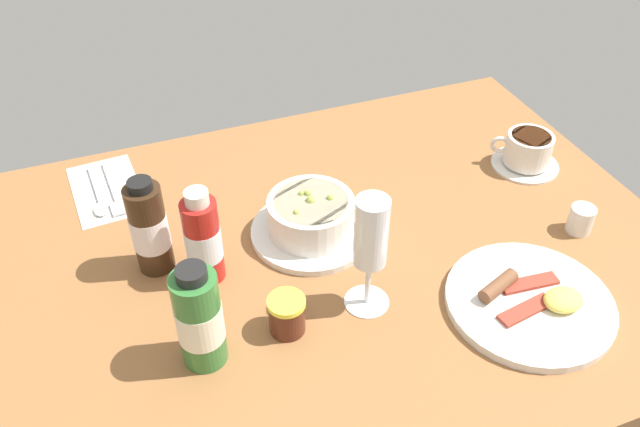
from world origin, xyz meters
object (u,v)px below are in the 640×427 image
(sauce_bottle_red, at_px, (203,239))
(breakfast_plate, at_px, (530,302))
(wine_glass, at_px, (371,239))
(sauce_bottle_brown, at_px, (149,228))
(sauce_bottle_green, at_px, (199,319))
(creamer_jug, at_px, (581,219))
(jam_jar, at_px, (287,315))
(cutlery_setting, at_px, (106,190))
(porridge_bowl, at_px, (311,218))
(coffee_cup, at_px, (527,151))

(sauce_bottle_red, xyz_separation_m, breakfast_plate, (-0.43, 0.23, -0.06))
(wine_glass, bearing_deg, sauce_bottle_brown, -34.20)
(sauce_bottle_green, xyz_separation_m, breakfast_plate, (-0.47, 0.08, -0.07))
(creamer_jug, height_order, breakfast_plate, creamer_jug)
(sauce_bottle_brown, bearing_deg, wine_glass, 145.80)
(jam_jar, xyz_separation_m, breakfast_plate, (-0.35, 0.09, -0.02))
(wine_glass, xyz_separation_m, sauce_bottle_red, (0.21, -0.14, -0.05))
(cutlery_setting, bearing_deg, wine_glass, 128.88)
(porridge_bowl, distance_m, sauce_bottle_green, 0.29)
(sauce_bottle_red, bearing_deg, jam_jar, 118.98)
(coffee_cup, bearing_deg, porridge_bowl, 5.28)
(cutlery_setting, height_order, breakfast_plate, breakfast_plate)
(jam_jar, relative_size, breakfast_plate, 0.24)
(porridge_bowl, bearing_deg, sauce_bottle_green, 39.96)
(cutlery_setting, height_order, jam_jar, jam_jar)
(wine_glass, distance_m, sauce_bottle_red, 0.26)
(porridge_bowl, distance_m, wine_glass, 0.20)
(breakfast_plate, bearing_deg, sauce_bottle_brown, -29.31)
(sauce_bottle_green, bearing_deg, creamer_jug, -176.80)
(sauce_bottle_green, bearing_deg, cutlery_setting, -78.62)
(cutlery_setting, relative_size, creamer_jug, 3.76)
(sauce_bottle_green, distance_m, sauce_bottle_brown, 0.20)
(coffee_cup, bearing_deg, sauce_bottle_brown, 2.01)
(wine_glass, bearing_deg, breakfast_plate, 157.52)
(coffee_cup, relative_size, jam_jar, 2.12)
(cutlery_setting, xyz_separation_m, wine_glass, (-0.33, 0.41, 0.12))
(sauce_bottle_red, relative_size, breakfast_plate, 0.66)
(creamer_jug, distance_m, jam_jar, 0.52)
(jam_jar, bearing_deg, breakfast_plate, 166.27)
(sauce_bottle_red, distance_m, sauce_bottle_green, 0.16)
(porridge_bowl, distance_m, breakfast_plate, 0.36)
(coffee_cup, height_order, sauce_bottle_red, sauce_bottle_red)
(wine_glass, bearing_deg, porridge_bowl, -81.75)
(porridge_bowl, height_order, sauce_bottle_green, sauce_bottle_green)
(coffee_cup, distance_m, sauce_bottle_red, 0.63)
(sauce_bottle_red, distance_m, breakfast_plate, 0.49)
(breakfast_plate, bearing_deg, coffee_cup, -123.15)
(coffee_cup, distance_m, wine_glass, 0.48)
(creamer_jug, relative_size, sauce_bottle_red, 0.32)
(creamer_jug, xyz_separation_m, sauce_bottle_green, (0.64, 0.04, 0.05))
(porridge_bowl, height_order, creamer_jug, porridge_bowl)
(creamer_jug, relative_size, sauce_bottle_brown, 0.32)
(sauce_bottle_brown, bearing_deg, coffee_cup, -177.99)
(cutlery_setting, bearing_deg, porridge_bowl, 142.02)
(wine_glass, bearing_deg, coffee_cup, -153.20)
(cutlery_setting, distance_m, sauce_bottle_green, 0.44)
(coffee_cup, height_order, jam_jar, coffee_cup)
(porridge_bowl, height_order, coffee_cup, porridge_bowl)
(sauce_bottle_brown, distance_m, breakfast_plate, 0.58)
(sauce_bottle_green, relative_size, breakfast_plate, 0.68)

